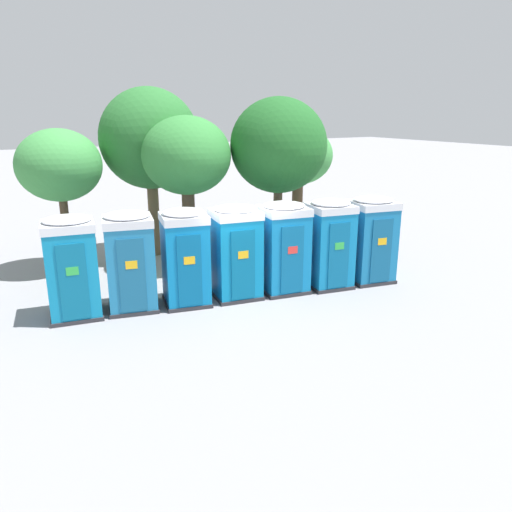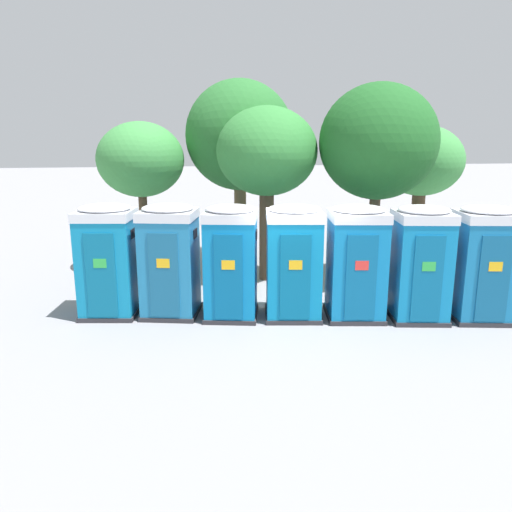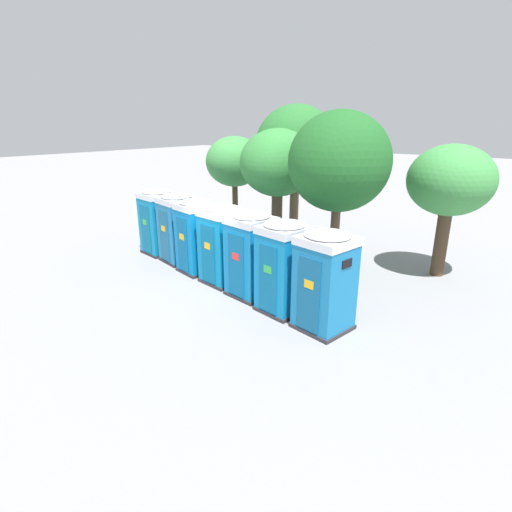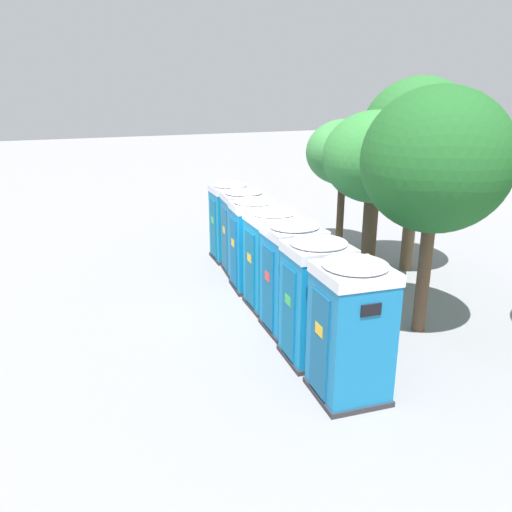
{
  "view_description": "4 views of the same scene",
  "coord_description": "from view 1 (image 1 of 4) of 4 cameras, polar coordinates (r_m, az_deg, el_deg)",
  "views": [
    {
      "loc": [
        -6.02,
        -11.65,
        4.95
      ],
      "look_at": [
        0.51,
        -0.37,
        1.1
      ],
      "focal_mm": 35.0,
      "sensor_mm": 36.0,
      "label": 1
    },
    {
      "loc": [
        -2.57,
        -10.68,
        3.96
      ],
      "look_at": [
        -0.87,
        -0.09,
        1.4
      ],
      "focal_mm": 35.0,
      "sensor_mm": 36.0,
      "label": 2
    },
    {
      "loc": [
        8.17,
        -9.27,
        4.95
      ],
      "look_at": [
        1.54,
        -0.57,
        1.29
      ],
      "focal_mm": 28.0,
      "sensor_mm": 36.0,
      "label": 3
    },
    {
      "loc": [
        10.1,
        -6.16,
        5.06
      ],
      "look_at": [
        -1.37,
        0.01,
        0.93
      ],
      "focal_mm": 35.0,
      "sensor_mm": 36.0,
      "label": 4
    }
  ],
  "objects": [
    {
      "name": "ground_plane",
      "position": [
        14.01,
        -2.56,
        -4.25
      ],
      "size": [
        120.0,
        120.0,
        0.0
      ],
      "primitive_type": "plane",
      "color": "gray"
    },
    {
      "name": "portapotty_0",
      "position": [
        12.87,
        -20.29,
        -1.16
      ],
      "size": [
        1.39,
        1.38,
        2.54
      ],
      "color": "#2D2D33",
      "rests_on": "ground"
    },
    {
      "name": "portapotty_1",
      "position": [
        12.94,
        -14.18,
        -0.53
      ],
      "size": [
        1.46,
        1.44,
        2.54
      ],
      "color": "#2D2D33",
      "rests_on": "ground"
    },
    {
      "name": "portapotty_2",
      "position": [
        13.02,
        -8.09,
        -0.07
      ],
      "size": [
        1.38,
        1.41,
        2.54
      ],
      "color": "#2D2D33",
      "rests_on": "ground"
    },
    {
      "name": "portapotty_3",
      "position": [
        13.38,
        -2.31,
        0.52
      ],
      "size": [
        1.4,
        1.38,
        2.54
      ],
      "color": "#2D2D33",
      "rests_on": "ground"
    },
    {
      "name": "portapotty_4",
      "position": [
        13.82,
        3.18,
        1.04
      ],
      "size": [
        1.41,
        1.38,
        2.54
      ],
      "color": "#2D2D33",
      "rests_on": "ground"
    },
    {
      "name": "portapotty_5",
      "position": [
        14.35,
        8.37,
        1.47
      ],
      "size": [
        1.37,
        1.39,
        2.54
      ],
      "color": "#2D2D33",
      "rests_on": "ground"
    },
    {
      "name": "portapotty_6",
      "position": [
        15.05,
        13.0,
        1.92
      ],
      "size": [
        1.44,
        1.41,
        2.54
      ],
      "color": "#2D2D33",
      "rests_on": "ground"
    },
    {
      "name": "street_tree_0",
      "position": [
        17.39,
        -12.07,
        12.9
      ],
      "size": [
        3.29,
        3.29,
        5.67
      ],
      "color": "brown",
      "rests_on": "ground"
    },
    {
      "name": "street_tree_1",
      "position": [
        15.73,
        -7.94,
        11.12
      ],
      "size": [
        2.74,
        2.74,
        4.79
      ],
      "color": "#4C3826",
      "rests_on": "ground"
    },
    {
      "name": "street_tree_2",
      "position": [
        19.96,
        4.86,
        11.24
      ],
      "size": [
        2.68,
        2.68,
        4.34
      ],
      "color": "#4C3826",
      "rests_on": "ground"
    },
    {
      "name": "street_tree_3",
      "position": [
        16.26,
        2.59,
        12.44
      ],
      "size": [
        3.09,
        3.09,
        5.34
      ],
      "color": "brown",
      "rests_on": "ground"
    },
    {
      "name": "street_tree_4",
      "position": [
        16.45,
        -21.57,
        9.54
      ],
      "size": [
        2.54,
        2.54,
        4.41
      ],
      "color": "#4C3826",
      "rests_on": "ground"
    }
  ]
}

